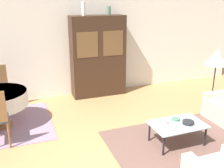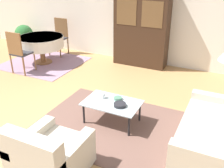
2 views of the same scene
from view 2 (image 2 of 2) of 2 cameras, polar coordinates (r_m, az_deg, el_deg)
The scene contains 15 objects.
ground_plane at distance 4.94m, azimuth -13.80°, elevation -7.41°, with size 14.00×14.00×0.00m, color tan.
wall_back at distance 7.42m, azimuth 3.33°, elevation 15.49°, with size 10.00×0.06×2.70m.
area_rug at distance 4.63m, azimuth 0.24°, elevation -8.98°, with size 2.57×1.98×0.01m.
dining_rug at distance 7.64m, azimuth -14.59°, elevation 4.53°, with size 2.03×1.89×0.01m.
couch at distance 4.22m, azimuth 21.99°, elevation -10.15°, with size 0.95×1.73×0.84m.
armchair at distance 3.64m, azimuth -13.54°, elevation -15.10°, with size 0.84×0.89×0.81m.
coffee_table at distance 4.54m, azimuth -0.00°, elevation -4.42°, with size 0.97×0.62×0.39m.
display_cabinet at distance 7.03m, azimuth 6.46°, elevation 12.38°, with size 1.41×0.47×2.11m.
dining_table at distance 7.47m, azimuth -15.18°, elevation 8.82°, with size 1.22×1.22×0.74m.
dining_chair_near at distance 6.89m, azimuth -19.65°, elevation 6.94°, with size 0.44×0.44×1.07m.
dining_chair_far at distance 8.10m, azimuth -11.36°, elevation 10.52°, with size 0.44×0.44×1.07m.
cup at distance 4.64m, azimuth -1.97°, elevation -2.52°, with size 0.08×0.08×0.10m.
bowl at distance 4.39m, azimuth 1.70°, elevation -4.54°, with size 0.21×0.21×0.06m.
bowl_small at distance 4.60m, azimuth 1.29°, elevation -3.15°, with size 0.15×0.15×0.04m.
potted_plant at distance 8.98m, azimuth -18.59°, elevation 10.12°, with size 0.58×0.58×0.77m.
Camera 2 is at (2.81, -3.12, 2.62)m, focal length 42.00 mm.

